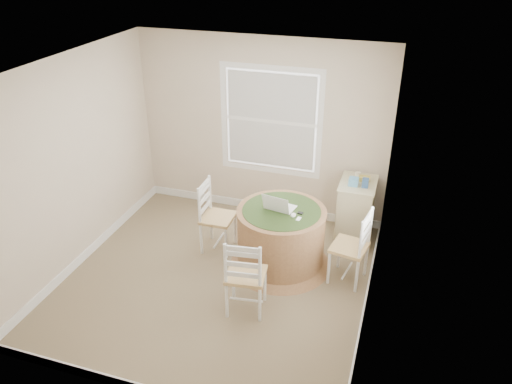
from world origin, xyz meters
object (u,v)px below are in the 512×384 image
(chair_left, at_px, (218,217))
(chair_near, at_px, (246,274))
(laptop, at_px, (279,207))
(chair_right, at_px, (349,247))
(round_table, at_px, (281,235))
(corner_chest, at_px, (355,210))

(chair_left, xyz_separation_m, chair_near, (0.74, -1.03, 0.00))
(chair_left, height_order, chair_near, same)
(chair_left, distance_m, laptop, 0.91)
(chair_left, xyz_separation_m, chair_right, (1.73, -0.15, 0.00))
(chair_left, height_order, laptop, laptop)
(chair_right, height_order, laptop, laptop)
(round_table, xyz_separation_m, chair_left, (-0.88, 0.09, 0.05))
(chair_left, distance_m, corner_chest, 1.86)
(chair_near, bearing_deg, chair_left, -62.16)
(round_table, bearing_deg, chair_near, -92.41)
(chair_right, distance_m, laptop, 0.96)
(chair_near, height_order, chair_right, same)
(chair_right, distance_m, corner_chest, 0.96)
(round_table, height_order, laptop, laptop)
(round_table, height_order, chair_right, chair_right)
(laptop, relative_size, corner_chest, 0.46)
(corner_chest, bearing_deg, laptop, -133.81)
(corner_chest, bearing_deg, chair_right, -86.76)
(round_table, relative_size, chair_right, 1.35)
(corner_chest, bearing_deg, chair_left, -154.33)
(chair_near, relative_size, chair_right, 1.00)
(round_table, bearing_deg, chair_left, -179.92)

